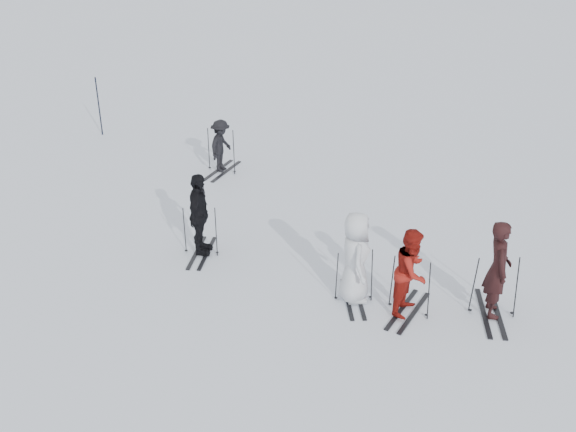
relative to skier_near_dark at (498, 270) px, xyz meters
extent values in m
plane|color=silver|center=(-3.52, 1.79, -0.96)|extent=(120.00, 120.00, 0.00)
imported|color=black|center=(0.00, 0.00, 0.00)|extent=(0.63, 0.80, 1.92)
imported|color=maroon|center=(-1.55, 0.30, -0.10)|extent=(1.03, 1.06, 1.73)
imported|color=silver|center=(-2.49, 0.87, -0.03)|extent=(0.67, 0.96, 1.85)
imported|color=black|center=(-5.42, 3.21, -0.02)|extent=(0.73, 1.18, 1.88)
imported|color=black|center=(-4.70, 8.20, -0.19)|extent=(0.99, 1.14, 1.54)
cylinder|color=black|center=(-8.60, 12.23, 0.03)|extent=(0.05, 0.05, 1.99)
camera|label=1|loc=(-5.32, -9.60, 6.02)|focal=40.00mm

